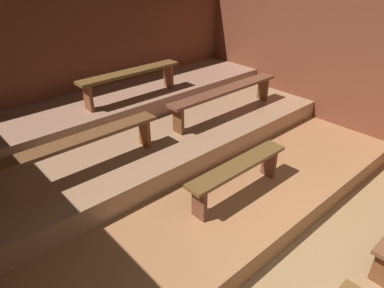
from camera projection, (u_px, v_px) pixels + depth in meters
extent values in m
cube|color=#9A754C|center=(200.00, 199.00, 4.57)|extent=(6.38, 5.88, 0.08)
cube|color=brown|center=(93.00, 65.00, 5.63)|extent=(6.38, 0.06, 2.41)
cube|color=brown|center=(327.00, 65.00, 5.62)|extent=(0.06, 5.88, 2.41)
cube|color=#A26B42|center=(170.00, 168.00, 4.89)|extent=(5.58, 3.84, 0.28)
cube|color=#A27857|center=(141.00, 134.00, 5.20)|extent=(5.58, 2.46, 0.28)
cube|color=#9E7058|center=(116.00, 105.00, 5.49)|extent=(5.58, 1.16, 0.28)
cube|color=brown|center=(384.00, 269.00, 3.26)|extent=(0.05, 0.19, 0.39)
cube|color=brown|center=(238.00, 166.00, 3.93)|extent=(1.45, 0.24, 0.04)
cube|color=brown|center=(199.00, 203.00, 3.68)|extent=(0.05, 0.19, 0.39)
cube|color=brown|center=(269.00, 163.00, 4.39)|extent=(0.05, 0.19, 0.39)
cube|color=brown|center=(73.00, 142.00, 3.85)|extent=(2.14, 0.24, 0.04)
cube|color=brown|center=(145.00, 133.00, 4.51)|extent=(0.05, 0.19, 0.39)
cube|color=brown|center=(226.00, 90.00, 5.30)|extent=(2.14, 0.24, 0.04)
cube|color=brown|center=(178.00, 120.00, 4.85)|extent=(0.05, 0.19, 0.39)
cube|color=brown|center=(263.00, 89.00, 5.96)|extent=(0.05, 0.19, 0.39)
cube|color=brown|center=(130.00, 72.00, 5.17)|extent=(1.68, 0.24, 0.04)
cube|color=brown|center=(88.00, 98.00, 4.85)|extent=(0.05, 0.19, 0.39)
cube|color=brown|center=(169.00, 76.00, 5.70)|extent=(0.05, 0.19, 0.39)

